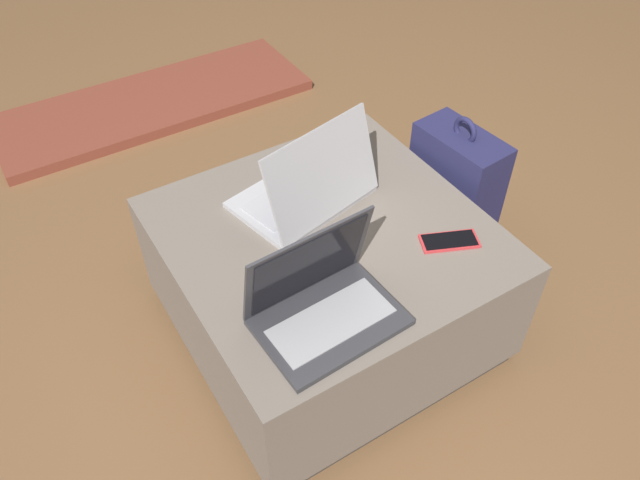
# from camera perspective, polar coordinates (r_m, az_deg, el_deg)

# --- Properties ---
(ground_plane) EXTENTS (14.00, 14.00, 0.00)m
(ground_plane) POSITION_cam_1_polar(r_m,az_deg,el_deg) (1.99, 0.57, -7.86)
(ground_plane) COLOR brown
(ottoman) EXTENTS (0.83, 0.83, 0.41)m
(ottoman) POSITION_cam_1_polar(r_m,az_deg,el_deg) (1.83, 0.61, -3.86)
(ottoman) COLOR #3D3832
(ottoman) RESTS_ON ground_plane
(laptop_near) EXTENTS (0.34, 0.25, 0.24)m
(laptop_near) POSITION_cam_1_polar(r_m,az_deg,el_deg) (1.45, 0.21, -5.70)
(laptop_near) COLOR #333338
(laptop_near) RESTS_ON ottoman
(laptop_far) EXTENTS (0.41, 0.33, 0.26)m
(laptop_far) POSITION_cam_1_polar(r_m,az_deg,el_deg) (1.73, -1.08, 4.69)
(laptop_far) COLOR #B7B7BC
(laptop_far) RESTS_ON ottoman
(cell_phone) EXTENTS (0.17, 0.12, 0.01)m
(cell_phone) POSITION_cam_1_polar(r_m,az_deg,el_deg) (1.68, 11.74, -0.09)
(cell_phone) COLOR red
(cell_phone) RESTS_ON ottoman
(backpack) EXTENTS (0.21, 0.30, 0.55)m
(backpack) POSITION_cam_1_polar(r_m,az_deg,el_deg) (2.10, 12.12, 3.67)
(backpack) COLOR #23234C
(backpack) RESTS_ON ground_plane
(fireplace_hearth) EXTENTS (1.40, 0.50, 0.04)m
(fireplace_hearth) POSITION_cam_1_polar(r_m,az_deg,el_deg) (3.03, -14.96, 12.05)
(fireplace_hearth) COLOR brown
(fireplace_hearth) RESTS_ON ground_plane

